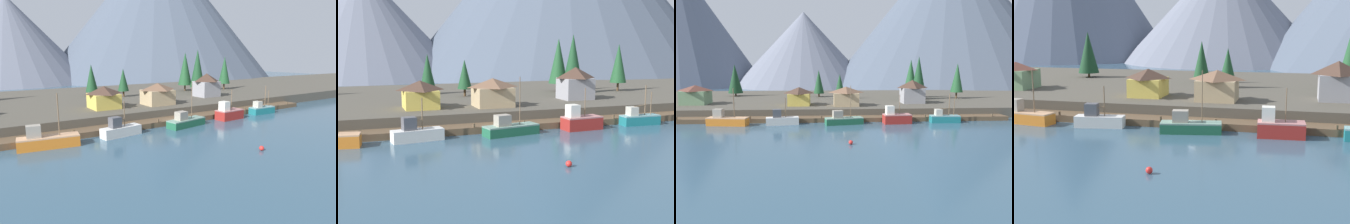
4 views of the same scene
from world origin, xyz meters
The scene contains 19 objects.
ground_plane centered at (0.00, 20.00, -0.50)m, with size 400.00×400.00×1.00m, color #335166.
dock centered at (0.00, 1.99, 0.50)m, with size 80.00×4.00×1.60m.
shoreline_bank centered at (0.00, 32.00, 1.25)m, with size 400.00×56.00×2.50m, color #4C473D.
mountain_central_peak centered at (-15.66, 132.37, 22.64)m, with size 85.96×85.96×45.27m, color slate.
mountain_east_peak centered at (72.46, 125.64, 44.56)m, with size 146.31×146.31×89.13m, color #475160.
fishing_boat_orange centered at (-24.49, -1.94, 1.12)m, with size 8.91×3.67×8.07m.
fishing_boat_white centered at (-12.70, -1.76, 1.11)m, with size 7.27×3.23×5.92m.
fishing_boat_green centered at (0.81, -2.20, 0.98)m, with size 8.59×4.03×8.51m.
fishing_boat_red centered at (12.72, -1.78, 1.32)m, with size 6.24×3.24×6.51m.
fishing_boat_teal centered at (23.90, -1.38, 1.04)m, with size 6.62×2.54×6.58m.
house_grey centered at (21.10, 15.50, 5.76)m, with size 6.20×5.72×6.37m.
house_yellow centered at (-9.90, 12.61, 4.92)m, with size 5.86×6.48×4.73m.
house_tan centered at (2.34, 10.70, 5.02)m, with size 6.66×5.90×4.94m.
conifer_near_left centered at (25.66, 25.18, 9.82)m, with size 4.58×4.58×13.09m.
conifer_near_right centered at (38.37, 26.47, 8.98)m, with size 3.81×3.81×11.01m.
conifer_mid_right centered at (24.58, 30.16, 9.57)m, with size 4.45×4.45×12.27m.
conifer_back_left centered at (-5.06, 34.20, 7.48)m, with size 3.45×3.45×8.84m.
conifer_back_right centered at (1.55, 27.50, 7.13)m, with size 3.02×3.02×7.73m.
channel_buoy centered at (0.99, -20.26, 0.35)m, with size 0.70×0.70×0.70m, color red.
Camera 1 is at (-32.64, -46.88, 13.23)m, focal length 31.53 mm.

